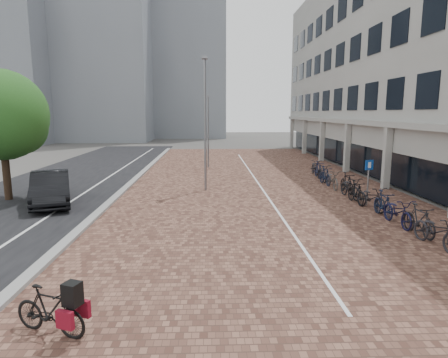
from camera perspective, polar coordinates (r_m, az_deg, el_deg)
ground at (r=10.90m, az=1.22°, el=-12.20°), size 140.00×140.00×0.00m
plaza_brick at (r=22.61m, az=4.49°, el=-0.60°), size 14.50×42.00×0.04m
street_asphalt at (r=23.98m, az=-22.62°, el=-0.75°), size 8.00×50.00×0.03m
curb at (r=22.90m, az=-13.45°, el=-0.56°), size 0.35×42.00×0.14m
lane_line at (r=23.35m, az=-18.02°, el=-0.69°), size 0.12×44.00×0.00m
parking_line at (r=22.63m, az=5.00°, el=-0.53°), size 0.10×30.00×0.00m
office_building at (r=29.73m, az=26.30°, el=17.27°), size 8.40×40.00×15.00m
bg_towers at (r=61.40m, az=-15.93°, el=18.71°), size 33.00×23.00×32.00m
car_dark at (r=18.90m, az=-24.13°, el=-1.25°), size 3.02×4.76×1.48m
hero_bike at (r=8.18m, az=-24.25°, el=-17.13°), size 1.63×1.00×1.11m
parking_sign at (r=17.98m, az=20.46°, el=0.38°), size 0.41×0.19×2.04m
lamp_near at (r=20.01m, az=-2.79°, el=7.77°), size 0.12×0.12×6.75m
lamp_far at (r=28.79m, az=-2.35°, el=6.86°), size 0.12×0.12×5.21m
street_tree at (r=20.62m, az=-29.55°, el=7.85°), size 4.14×4.14×6.03m
bike_row at (r=19.55m, az=18.17°, el=-1.19°), size 1.13×15.84×1.05m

